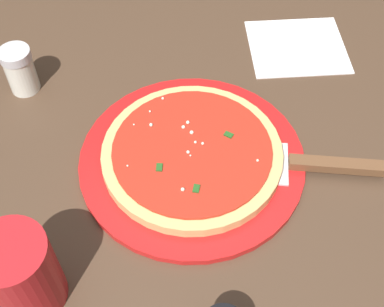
{
  "coord_description": "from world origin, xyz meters",
  "views": [
    {
      "loc": [
        -0.09,
        -0.46,
        1.32
      ],
      "look_at": [
        -0.04,
        -0.04,
        0.76
      ],
      "focal_mm": 48.82,
      "sensor_mm": 36.0,
      "label": 1
    }
  ],
  "objects_px": {
    "pizza": "(192,153)",
    "pizza_server": "(307,164)",
    "serving_plate": "(192,160)",
    "napkin_folded_right": "(297,47)",
    "parmesan_shaker": "(20,70)",
    "cup_tall_drink": "(21,274)"
  },
  "relations": [
    {
      "from": "serving_plate",
      "to": "napkin_folded_right",
      "type": "bearing_deg",
      "value": 46.97
    },
    {
      "from": "pizza_server",
      "to": "cup_tall_drink",
      "type": "bearing_deg",
      "value": -159.42
    },
    {
      "from": "serving_plate",
      "to": "pizza_server",
      "type": "bearing_deg",
      "value": -12.13
    },
    {
      "from": "pizza",
      "to": "pizza_server",
      "type": "distance_m",
      "value": 0.15
    },
    {
      "from": "pizza_server",
      "to": "napkin_folded_right",
      "type": "distance_m",
      "value": 0.25
    },
    {
      "from": "pizza",
      "to": "pizza_server",
      "type": "bearing_deg",
      "value": -12.13
    },
    {
      "from": "serving_plate",
      "to": "pizza_server",
      "type": "relative_size",
      "value": 1.37
    },
    {
      "from": "pizza_server",
      "to": "napkin_folded_right",
      "type": "bearing_deg",
      "value": 78.59
    },
    {
      "from": "cup_tall_drink",
      "to": "napkin_folded_right",
      "type": "xyz_separation_m",
      "value": [
        0.41,
        0.38,
        -0.05
      ]
    },
    {
      "from": "pizza_server",
      "to": "napkin_folded_right",
      "type": "xyz_separation_m",
      "value": [
        0.05,
        0.25,
        -0.01
      ]
    },
    {
      "from": "cup_tall_drink",
      "to": "napkin_folded_right",
      "type": "bearing_deg",
      "value": 43.22
    },
    {
      "from": "serving_plate",
      "to": "parmesan_shaker",
      "type": "relative_size",
      "value": 4.15
    },
    {
      "from": "serving_plate",
      "to": "cup_tall_drink",
      "type": "xyz_separation_m",
      "value": [
        -0.2,
        -0.17,
        0.05
      ]
    },
    {
      "from": "pizza_server",
      "to": "cup_tall_drink",
      "type": "distance_m",
      "value": 0.38
    },
    {
      "from": "serving_plate",
      "to": "napkin_folded_right",
      "type": "xyz_separation_m",
      "value": [
        0.2,
        0.22,
        -0.0
      ]
    },
    {
      "from": "serving_plate",
      "to": "pizza_server",
      "type": "height_order",
      "value": "pizza_server"
    },
    {
      "from": "napkin_folded_right",
      "to": "parmesan_shaker",
      "type": "distance_m",
      "value": 0.44
    },
    {
      "from": "serving_plate",
      "to": "pizza",
      "type": "bearing_deg",
      "value": 153.51
    },
    {
      "from": "serving_plate",
      "to": "parmesan_shaker",
      "type": "bearing_deg",
      "value": 143.83
    },
    {
      "from": "serving_plate",
      "to": "pizza",
      "type": "xyz_separation_m",
      "value": [
        -0.0,
        0.0,
        0.01
      ]
    },
    {
      "from": "pizza_server",
      "to": "parmesan_shaker",
      "type": "distance_m",
      "value": 0.44
    },
    {
      "from": "cup_tall_drink",
      "to": "napkin_folded_right",
      "type": "height_order",
      "value": "cup_tall_drink"
    }
  ]
}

